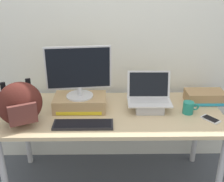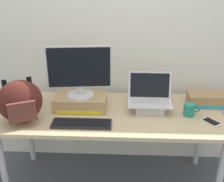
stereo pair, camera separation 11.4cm
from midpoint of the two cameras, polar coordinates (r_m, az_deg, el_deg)
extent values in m
cube|color=silver|center=(2.50, 1.84, 12.71)|extent=(7.00, 0.10, 2.60)
cube|color=tan|center=(2.25, 1.46, -4.57)|extent=(1.75, 0.74, 0.03)
cylinder|color=#B2B2B7|center=(2.35, -19.83, -15.32)|extent=(0.05, 0.05, 0.70)
cylinder|color=#B2B2B7|center=(2.33, 22.50, -16.22)|extent=(0.05, 0.05, 0.70)
cylinder|color=#B2B2B7|center=(2.83, -15.34, -7.56)|extent=(0.05, 0.05, 0.70)
cylinder|color=#B2B2B7|center=(2.81, 18.53, -8.21)|extent=(0.05, 0.05, 0.70)
cube|color=tan|center=(2.29, -4.96, -2.18)|extent=(0.42, 0.25, 0.11)
cube|color=yellow|center=(2.19, -5.35, -4.46)|extent=(0.35, 0.00, 0.03)
cylinder|color=silver|center=(2.26, -5.02, -0.81)|extent=(0.21, 0.21, 0.01)
cylinder|color=silver|center=(2.25, -5.05, 0.17)|extent=(0.04, 0.04, 0.07)
cube|color=silver|center=(2.18, -5.23, 4.85)|extent=(0.51, 0.07, 0.34)
cube|color=black|center=(2.17, -5.24, 4.76)|extent=(0.48, 0.05, 0.31)
cube|color=#ADADB2|center=(2.27, 9.08, -3.22)|extent=(0.22, 0.20, 0.07)
cube|color=silver|center=(2.25, 9.14, -2.31)|extent=(0.35, 0.23, 0.01)
cube|color=#B7B7BC|center=(2.26, 9.11, -1.98)|extent=(0.31, 0.13, 0.00)
cube|color=silver|center=(2.28, 9.13, 1.17)|extent=(0.35, 0.06, 0.22)
cube|color=black|center=(2.28, 9.14, 1.15)|extent=(0.31, 0.05, 0.19)
cube|color=black|center=(2.06, -4.64, -6.70)|extent=(0.44, 0.14, 0.02)
cube|color=black|center=(2.05, -4.65, -6.42)|extent=(0.41, 0.12, 0.00)
ellipsoid|color=#4C1E19|center=(2.12, -16.78, -2.06)|extent=(0.37, 0.31, 0.33)
cube|color=brown|center=(2.04, -16.33, -4.15)|extent=(0.19, 0.11, 0.15)
cube|color=black|center=(2.21, -19.40, -0.89)|extent=(0.04, 0.03, 0.25)
cube|color=black|center=(2.22, -14.89, -0.21)|extent=(0.04, 0.03, 0.25)
cylinder|color=#1E7F70|center=(2.26, 16.84, -3.69)|extent=(0.08, 0.08, 0.10)
torus|color=#1E7F70|center=(2.27, 18.22, -3.58)|extent=(0.06, 0.01, 0.06)
cube|color=silver|center=(2.23, 20.99, -5.96)|extent=(0.14, 0.16, 0.01)
cube|color=black|center=(2.23, 21.01, -5.83)|extent=(0.12, 0.13, 0.00)
sphere|color=#2393CC|center=(2.44, -14.40, -1.09)|extent=(0.12, 0.12, 0.12)
sphere|color=black|center=(2.39, -15.25, -1.26)|extent=(0.02, 0.02, 0.02)
sphere|color=black|center=(2.38, -14.29, -1.29)|extent=(0.02, 0.02, 0.02)
cube|color=#9E7A51|center=(2.49, 20.13, -1.56)|extent=(0.32, 0.18, 0.10)
cube|color=#2899BC|center=(2.42, 20.62, -3.18)|extent=(0.27, 0.00, 0.02)
camera|label=1|loc=(0.06, -88.48, 0.66)|focal=44.81mm
camera|label=2|loc=(0.06, 91.52, -0.66)|focal=44.81mm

